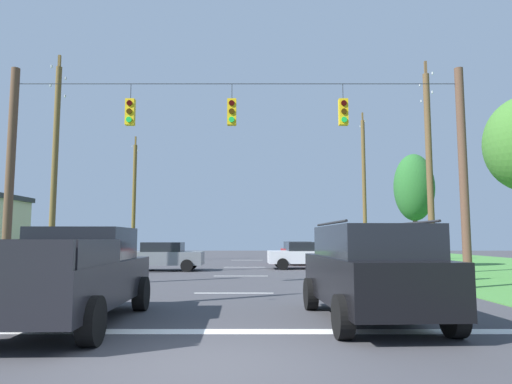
# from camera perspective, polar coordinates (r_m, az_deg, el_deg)

# --- Properties ---
(ground_plane) EXTENTS (120.00, 120.00, 0.00)m
(ground_plane) POSITION_cam_1_polar(r_m,az_deg,el_deg) (6.76, -6.07, -20.46)
(ground_plane) COLOR #3D3D42
(stop_bar_stripe) EXTENTS (13.51, 0.45, 0.01)m
(stop_bar_stripe) POSITION_cam_1_polar(r_m,az_deg,el_deg) (8.84, -4.48, -16.95)
(stop_bar_stripe) COLOR white
(stop_bar_stripe) RESTS_ON ground
(lane_dash_0) EXTENTS (2.50, 0.15, 0.01)m
(lane_dash_0) POSITION_cam_1_polar(r_m,az_deg,el_deg) (14.77, -2.51, -12.48)
(lane_dash_0) COLOR white
(lane_dash_0) RESTS_ON ground
(lane_dash_1) EXTENTS (2.50, 0.15, 0.01)m
(lane_dash_1) POSITION_cam_1_polar(r_m,az_deg,el_deg) (21.37, -1.64, -10.43)
(lane_dash_1) COLOR white
(lane_dash_1) RESTS_ON ground
(lane_dash_2) EXTENTS (2.50, 0.15, 0.01)m
(lane_dash_2) POSITION_cam_1_polar(r_m,az_deg,el_deg) (27.86, -1.19, -9.36)
(lane_dash_2) COLOR white
(lane_dash_2) RESTS_ON ground
(lane_dash_3) EXTENTS (2.50, 0.15, 0.01)m
(lane_dash_3) POSITION_cam_1_polar(r_m,az_deg,el_deg) (36.86, -0.83, -8.50)
(lane_dash_3) COLOR white
(lane_dash_3) RESTS_ON ground
(overhead_signal_span) EXTENTS (16.30, 0.31, 7.84)m
(overhead_signal_span) POSITION_cam_1_polar(r_m,az_deg,el_deg) (16.16, -2.19, 3.25)
(overhead_signal_span) COLOR brown
(overhead_signal_span) RESTS_ON ground
(pickup_truck) EXTENTS (2.43, 5.46, 1.95)m
(pickup_truck) POSITION_cam_1_polar(r_m,az_deg,el_deg) (10.09, -21.56, -9.67)
(pickup_truck) COLOR black
(pickup_truck) RESTS_ON ground
(suv_black) EXTENTS (2.41, 4.89, 2.05)m
(suv_black) POSITION_cam_1_polar(r_m,az_deg,el_deg) (9.95, 14.35, -9.41)
(suv_black) COLOR black
(suv_black) RESTS_ON ground
(distant_car_crossing_white) EXTENTS (4.37, 2.16, 1.52)m
(distant_car_crossing_white) POSITION_cam_1_polar(r_m,az_deg,el_deg) (26.51, 6.50, -7.80)
(distant_car_crossing_white) COLOR silver
(distant_car_crossing_white) RESTS_ON ground
(distant_car_oncoming) EXTENTS (4.32, 2.05, 1.52)m
(distant_car_oncoming) POSITION_cam_1_polar(r_m,az_deg,el_deg) (25.32, -11.26, -7.82)
(distant_car_oncoming) COLOR slate
(distant_car_oncoming) RESTS_ON ground
(distant_car_far_parked) EXTENTS (2.23, 4.40, 1.52)m
(distant_car_far_parked) POSITION_cam_1_polar(r_m,az_deg,el_deg) (31.48, 5.45, -7.50)
(distant_car_far_parked) COLOR maroon
(distant_car_far_parked) RESTS_ON ground
(utility_pole_mid_right) EXTENTS (0.31, 1.79, 10.66)m
(utility_pole_mid_right) POSITION_cam_1_polar(r_m,az_deg,el_deg) (24.16, 21.09, 2.94)
(utility_pole_mid_right) COLOR brown
(utility_pole_mid_right) RESTS_ON ground
(utility_pole_far_right) EXTENTS (0.29, 1.69, 11.41)m
(utility_pole_far_right) POSITION_cam_1_polar(r_m,az_deg,el_deg) (35.62, 13.62, 0.52)
(utility_pole_far_right) COLOR brown
(utility_pole_far_right) RESTS_ON ground
(utility_pole_mid_left) EXTENTS (0.27, 1.67, 10.47)m
(utility_pole_mid_left) POSITION_cam_1_polar(r_m,az_deg,el_deg) (23.37, -23.54, 3.35)
(utility_pole_mid_left) COLOR brown
(utility_pole_mid_left) RESTS_ON ground
(utility_pole_far_left) EXTENTS (0.29, 1.81, 9.86)m
(utility_pole_far_left) POSITION_cam_1_polar(r_m,az_deg,el_deg) (37.31, -14.71, -0.97)
(utility_pole_far_left) COLOR brown
(utility_pole_far_left) RESTS_ON ground
(tree_roadside_far_right) EXTENTS (2.41, 2.41, 6.88)m
(tree_roadside_far_right) POSITION_cam_1_polar(r_m,az_deg,el_deg) (29.45, 19.39, 0.50)
(tree_roadside_far_right) COLOR brown
(tree_roadside_far_right) RESTS_ON ground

